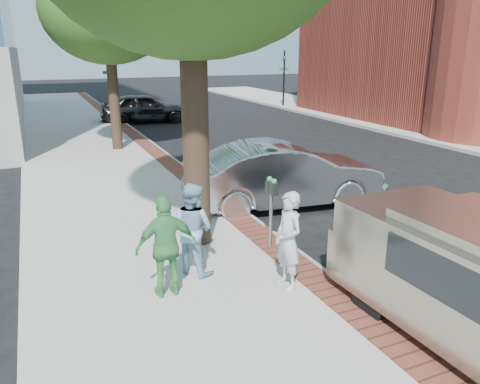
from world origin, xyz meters
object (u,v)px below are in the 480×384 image
sedan_silver (284,175)px  person_officer (192,228)px  person_gray (288,241)px  bg_car (144,108)px  person_green (166,247)px  parking_meter (271,198)px

sedan_silver → person_officer: bearing=137.5°
person_gray → person_officer: size_ratio=1.00×
person_gray → bg_car: 19.88m
person_gray → sedan_silver: bearing=148.6°
person_gray → sedan_silver: (2.20, 4.10, -0.14)m
person_green → parking_meter: bearing=-157.9°
person_officer → person_green: person_green is taller
parking_meter → person_green: bearing=-158.4°
sedan_silver → bg_car: sedan_silver is taller
person_gray → person_officer: 1.71m
parking_meter → sedan_silver: sedan_silver is taller
parking_meter → person_green: person_green is taller
person_gray → bg_car: size_ratio=0.35×
person_officer → sedan_silver: size_ratio=0.32×
person_officer → sedan_silver: (3.46, 2.94, -0.14)m
person_green → sedan_silver: person_green is taller
bg_car → parking_meter: bearing=-179.6°
person_green → bg_car: bearing=-101.3°
person_green → bg_car: size_ratio=0.36×
parking_meter → person_gray: (-0.45, -1.48, -0.23)m
person_green → sedan_silver: (4.09, 3.55, -0.15)m
person_officer → sedan_silver: 4.54m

